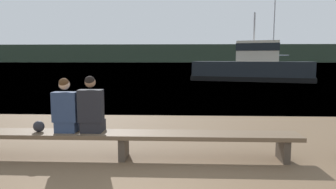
% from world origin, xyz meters
% --- Properties ---
extents(water_surface, '(240.00, 240.00, 0.00)m').
position_xyz_m(water_surface, '(0.00, 126.97, 0.00)').
color(water_surface, '#426B8E').
rests_on(water_surface, ground).
extents(far_shoreline, '(600.00, 12.00, 7.85)m').
position_xyz_m(far_shoreline, '(0.00, 134.48, 3.92)').
color(far_shoreline, '#2D3D2D').
rests_on(far_shoreline, ground).
extents(bench_main, '(6.46, 0.55, 0.49)m').
position_xyz_m(bench_main, '(-0.66, 2.75, 0.40)').
color(bench_main, brown).
rests_on(bench_main, ground).
extents(person_left, '(0.44, 0.42, 1.01)m').
position_xyz_m(person_left, '(-1.73, 2.76, 0.91)').
color(person_left, navy).
rests_on(person_left, bench_main).
extents(person_right, '(0.44, 0.42, 1.05)m').
position_xyz_m(person_right, '(-1.25, 2.76, 0.92)').
color(person_right, black).
rests_on(person_right, bench_main).
extents(shopping_bag, '(0.21, 0.16, 0.21)m').
position_xyz_m(shopping_bag, '(-2.24, 2.73, 0.59)').
color(shopping_bag, '#232328').
rests_on(shopping_bag, bench_main).
extents(tugboat_red, '(10.02, 5.53, 5.53)m').
position_xyz_m(tugboat_red, '(6.34, 22.42, 1.03)').
color(tugboat_red, black).
rests_on(tugboat_red, water_surface).
extents(moored_sailboat, '(7.84, 3.30, 9.14)m').
position_xyz_m(moored_sailboat, '(11.21, 31.86, 0.67)').
color(moored_sailboat, '#1E2847').
rests_on(moored_sailboat, water_surface).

